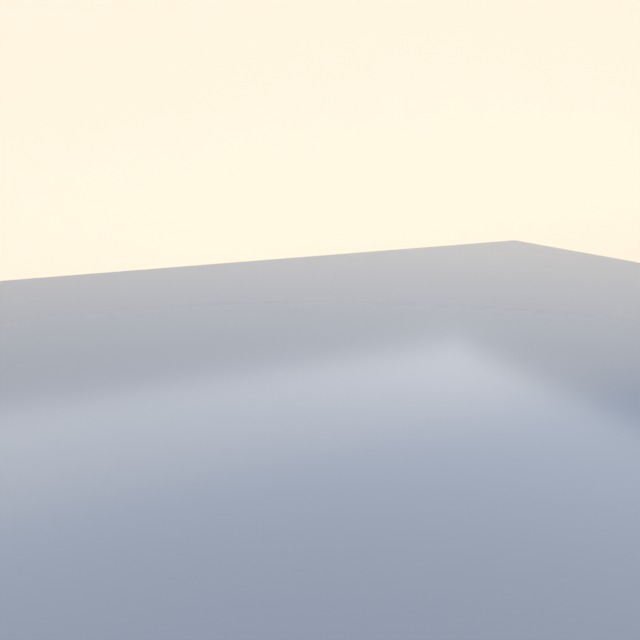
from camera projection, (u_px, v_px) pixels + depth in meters
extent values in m
cube|color=#BCB7AD|center=(212.00, 459.00, 4.25)|extent=(24.00, 2.80, 0.12)
cube|color=tan|center=(123.00, 98.00, 6.23)|extent=(24.00, 0.30, 5.20)
cylinder|color=#2D2D30|center=(320.00, 445.00, 3.28)|extent=(0.07, 0.07, 0.96)
cube|color=slate|center=(320.00, 324.00, 3.11)|extent=(0.16, 0.15, 0.37)
cube|color=gray|center=(327.00, 323.00, 3.03)|extent=(0.09, 0.01, 0.13)
cylinder|color=slate|center=(320.00, 278.00, 3.05)|extent=(0.18, 0.12, 0.18)
cylinder|color=black|center=(482.00, 550.00, 2.87)|extent=(0.64, 0.23, 0.64)
cube|color=black|center=(213.00, 534.00, 1.22)|extent=(3.07, 1.79, 0.75)
cylinder|color=gold|center=(591.00, 395.00, 4.30)|extent=(0.21, 0.21, 0.69)
sphere|color=gold|center=(598.00, 341.00, 4.20)|extent=(0.19, 0.19, 0.19)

